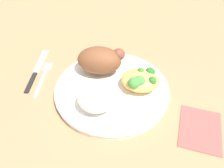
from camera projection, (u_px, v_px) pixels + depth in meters
name	position (u px, v px, depth m)	size (l,w,h in m)	color
ground_plane	(112.00, 92.00, 0.61)	(2.00, 2.00, 0.00)	#A67752
plate	(112.00, 89.00, 0.60)	(0.30, 0.30, 0.02)	white
roasted_chicken	(100.00, 60.00, 0.61)	(0.13, 0.08, 0.07)	brown
rice_pile	(96.00, 99.00, 0.53)	(0.09, 0.08, 0.05)	silver
mac_cheese_with_broccoli	(141.00, 80.00, 0.58)	(0.10, 0.08, 0.05)	#EEB455
fork	(43.00, 77.00, 0.65)	(0.02, 0.14, 0.01)	silver
knife	(35.00, 73.00, 0.66)	(0.02, 0.19, 0.01)	black
napkin	(200.00, 129.00, 0.52)	(0.09, 0.12, 0.00)	#DB4C47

